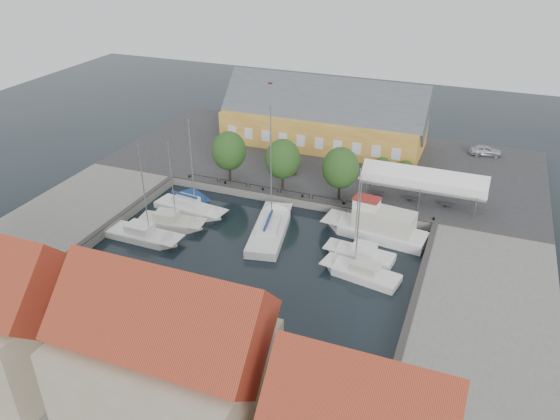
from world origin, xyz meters
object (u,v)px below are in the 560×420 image
west_boat_b (170,223)px  west_boat_c (143,236)px  warehouse (320,120)px  center_sailboat (270,232)px  car_red (291,164)px  car_silver (486,150)px  tent_canopy (423,181)px  trawler (378,228)px  east_boat_a (361,256)px  east_boat_b (362,274)px  launch_sw (87,274)px  west_boat_a (189,209)px  launch_nw (196,198)px

west_boat_b → west_boat_c: size_ratio=0.93×
warehouse → center_sailboat: bearing=-84.2°
car_red → west_boat_c: west_boat_c is taller
warehouse → car_red: warehouse is taller
car_silver → tent_canopy: bearing=149.4°
center_sailboat → trawler: center_sailboat is taller
warehouse → car_red: size_ratio=6.36×
tent_canopy → west_boat_b: size_ratio=1.34×
center_sailboat → east_boat_a: bearing=-4.8°
west_boat_b → east_boat_b: bearing=-4.8°
west_boat_b → east_boat_a: bearing=3.4°
warehouse → launch_sw: bearing=-105.5°
center_sailboat → west_boat_b: bearing=-169.2°
car_red → west_boat_b: (-7.83, -17.00, -1.48)m
west_boat_b → west_boat_c: west_boat_c is taller
car_silver → east_boat_b: (-9.13, -32.86, -1.45)m
west_boat_a → center_sailboat: bearing=-8.5°
center_sailboat → tent_canopy: bearing=39.4°
west_boat_c → launch_nw: west_boat_c is taller
east_boat_b → warehouse: bearing=114.9°
trawler → west_boat_a: size_ratio=0.97×
center_sailboat → east_boat_a: 10.19m
west_boat_c → car_red: bearing=66.4°
east_boat_b → west_boat_c: (-23.12, -1.62, -0.00)m
west_boat_a → west_boat_c: (-1.40, -7.18, -0.01)m
east_boat_a → west_boat_c: bearing=-168.0°
warehouse → launch_sw: (-10.72, -38.55, -4.34)m
car_red → trawler: bearing=-58.5°
center_sailboat → launch_sw: bearing=-135.2°
car_silver → west_boat_a: 41.22m
east_boat_a → launch_sw: (-23.45, -12.34, -0.17)m
east_boat_a → west_boat_a: 20.98m
west_boat_c → warehouse: bearing=72.9°
tent_canopy → launch_nw: (-25.47, -7.03, -3.59)m
launch_nw → trawler: bearing=-1.6°
east_boat_b → launch_nw: bearing=159.4°
car_red → trawler: trawler is taller
tent_canopy → car_silver: bearing=70.6°
tent_canopy → trawler: 8.71m
launch_nw → tent_canopy: bearing=15.4°
trawler → east_boat_b: 7.86m
center_sailboat → east_boat_b: size_ratio=1.39×
car_red → west_boat_a: 15.36m
east_boat_a → launch_nw: size_ratio=2.15×
west_boat_b → launch_sw: 11.33m
east_boat_a → west_boat_b: west_boat_b is taller
tent_canopy → west_boat_b: bearing=-151.4°
car_silver → car_red: car_red is taller
east_boat_a → launch_nw: (-21.61, 5.32, -0.17)m
warehouse → trawler: bearing=-58.1°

